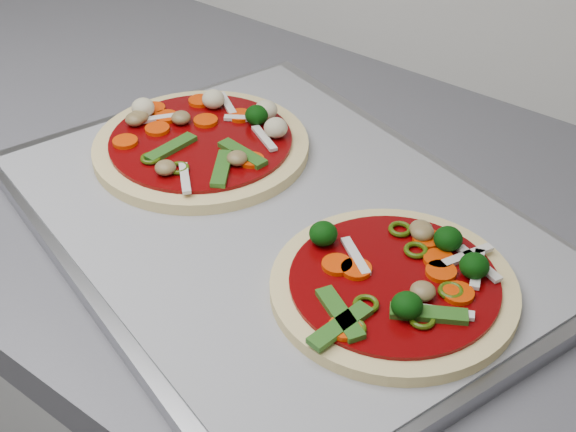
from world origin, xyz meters
The scene contains 4 objects.
baking_tray centered at (-0.37, 1.25, 0.91)m, with size 0.51×0.37×0.02m, color #9A9A9F.
parchment centered at (-0.37, 1.25, 0.92)m, with size 0.48×0.35×0.00m, color #A3A4AA.
pizza_left centered at (-0.50, 1.29, 0.93)m, with size 0.27×0.27×0.04m.
pizza_right centered at (-0.23, 1.23, 0.93)m, with size 0.27×0.27×0.03m.
Camera 1 is at (-0.00, 0.80, 1.35)m, focal length 50.00 mm.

